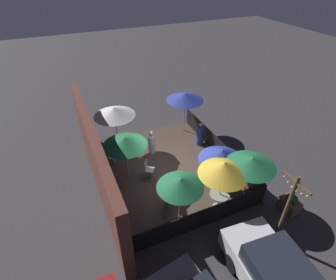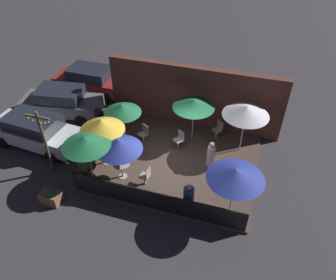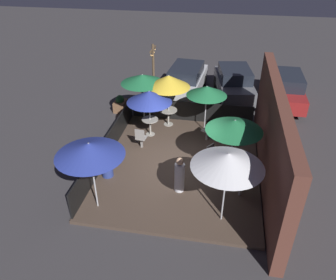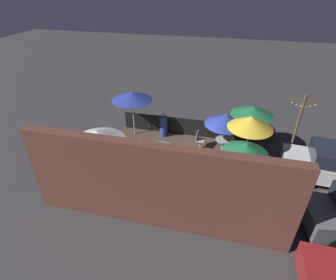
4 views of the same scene
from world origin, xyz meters
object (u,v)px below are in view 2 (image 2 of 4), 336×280
Objects in this scene: patio_umbrella_6 at (122,109)px; light_post at (44,140)px; patio_umbrella_1 at (102,125)px; patio_umbrella_3 at (194,104)px; patio_umbrella_4 at (246,111)px; patio_chair_0 at (144,133)px; parked_car_1 at (61,102)px; patio_umbrella_2 at (236,174)px; planter_box at (50,196)px; patio_chair_2 at (179,139)px; patio_umbrella_5 at (86,142)px; patio_umbrella_0 at (119,144)px; dining_table_0 at (122,167)px; patio_chair_3 at (146,176)px; parked_car_2 at (91,80)px; parked_car_0 at (35,130)px; patron_1 at (188,199)px; dining_table_1 at (106,152)px; patron_0 at (211,155)px; patio_chair_1 at (218,129)px.

patio_umbrella_6 is 0.65× the size of light_post.
light_post is (-2.11, -1.13, -0.43)m from patio_umbrella_1.
patio_umbrella_4 is at bearing -4.49° from patio_umbrella_3.
parked_car_1 is at bearing -71.75° from patio_chair_0.
patio_umbrella_2 reaches higher than planter_box.
parked_car_1 is (-4.17, 1.22, -1.16)m from patio_umbrella_6.
patio_umbrella_6 is at bearing -48.89° from patio_chair_2.
patio_umbrella_5 is 3.67m from patio_chair_0.
patio_umbrella_1 is (-1.03, 0.62, 0.31)m from patio_umbrella_0.
patio_chair_3 is (1.13, -0.13, -0.08)m from dining_table_0.
patio_umbrella_1 is at bearing 28.18° from light_post.
parked_car_2 is (-2.39, 8.19, 0.48)m from planter_box.
patio_umbrella_6 reaches higher than parked_car_0.
dining_table_0 is 4.94m from parked_car_0.
patio_umbrella_5 reaches higher than parked_car_0.
dining_table_0 is (-4.71, 0.68, -1.61)m from patio_umbrella_2.
dining_table_0 is at bearing 171.74° from patio_umbrella_2.
patron_1 is 0.29× the size of parked_car_0.
patio_umbrella_0 reaches higher than dining_table_1.
patio_umbrella_5 is 2.52× the size of patio_chair_3.
parked_car_0 is (-3.83, 0.30, -1.40)m from patio_umbrella_1.
patio_umbrella_0 is 1.55× the size of patron_0.
patio_chair_3 is at bearing -46.66° from parked_car_2.
patio_umbrella_4 is at bearing 35.50° from patio_umbrella_0.
patio_umbrella_3 is 5.23m from patio_umbrella_5.
patio_umbrella_6 reaches higher than patio_umbrella_0.
patio_umbrella_5 reaches higher than dining_table_1.
patio_umbrella_4 is at bearing 138.02° from patio_chair_2.
patron_1 is at bearing 71.53° from patio_chair_0.
patio_umbrella_0 is 5.34m from patio_chair_1.
dining_table_1 is (-5.62, -2.65, -1.63)m from patio_umbrella_4.
dining_table_1 is 4.43m from patron_1.
dining_table_0 is (1.13, 0.55, -1.53)m from patio_umbrella_5.
patron_0 is at bearing -133.96° from patio_chair_3.
patio_umbrella_4 is 9.72m from parked_car_1.
patio_umbrella_0 is at bearing 28.32° from patio_chair_0.
patio_umbrella_1 is 1.71m from patio_umbrella_6.
dining_table_0 is at bearing -0.00° from patio_chair_2.
patio_chair_3 is 3.89m from planter_box.
patio_umbrella_5 is 2.50× the size of patio_chair_0.
patio_umbrella_5 reaches higher than parked_car_1.
patio_umbrella_5 is at bearing 51.06° from patron_1.
patio_umbrella_3 is 2.39m from patio_umbrella_4.
patio_umbrella_5 is at bearing -154.02° from dining_table_0.
patio_umbrella_3 is 2.66× the size of planter_box.
parked_car_2 reaches higher than patio_chair_3.
planter_box is at bearing -126.13° from patio_umbrella_5.
planter_box is (-2.24, -2.06, -1.57)m from patio_umbrella_0.
patio_umbrella_0 is 2.59× the size of dining_table_1.
patron_1 is 0.42× the size of light_post.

